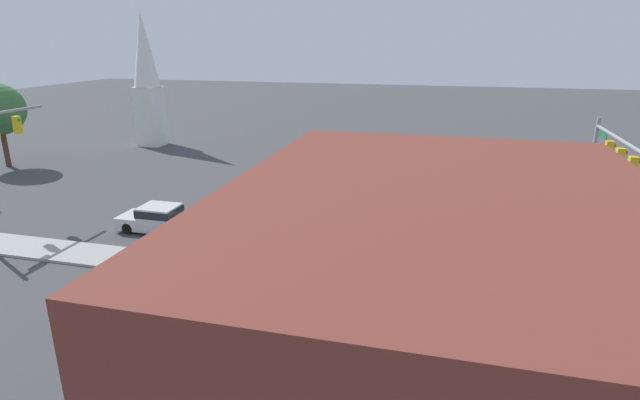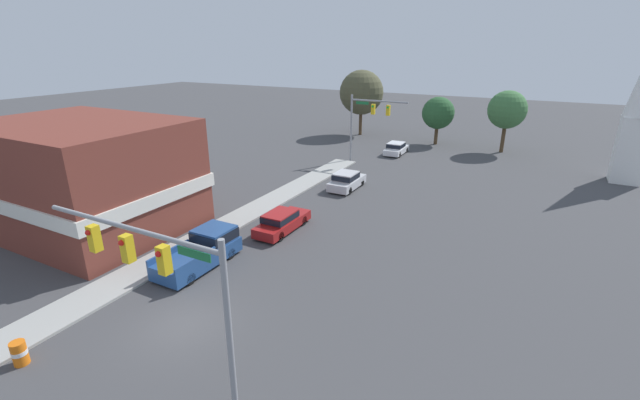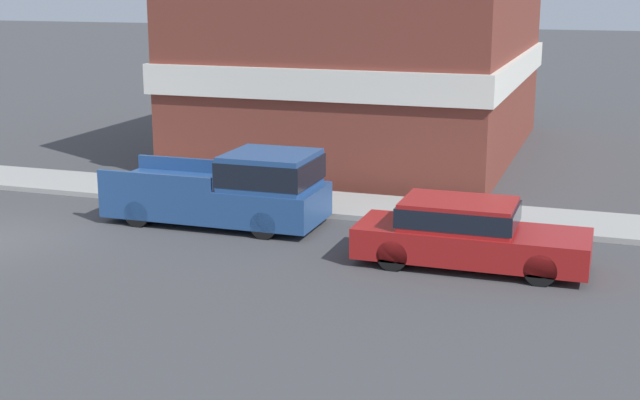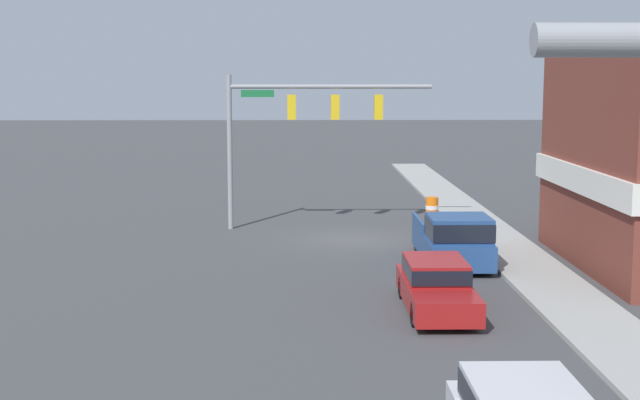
{
  "view_description": "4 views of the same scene",
  "coord_description": "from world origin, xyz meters",
  "px_view_note": "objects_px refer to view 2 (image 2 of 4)",
  "views": [
    {
      "loc": [
        -25.68,
        5.47,
        10.72
      ],
      "look_at": [
        -1.1,
        11.8,
        2.51
      ],
      "focal_mm": 28.0,
      "sensor_mm": 36.0,
      "label": 1
    },
    {
      "loc": [
        13.32,
        -11.64,
        12.16
      ],
      "look_at": [
        1.07,
        11.29,
        2.66
      ],
      "focal_mm": 24.0,
      "sensor_mm": 36.0,
      "label": 2
    },
    {
      "loc": [
        16.39,
        13.84,
        5.91
      ],
      "look_at": [
        -0.04,
        8.28,
        1.63
      ],
      "focal_mm": 50.0,
      "sensor_mm": 36.0,
      "label": 3
    },
    {
      "loc": [
        1.92,
        35.19,
        6.48
      ],
      "look_at": [
        1.48,
        9.57,
        2.93
      ],
      "focal_mm": 50.0,
      "sensor_mm": 36.0,
      "label": 4
    }
  ],
  "objects_px": {
    "car_second_ahead": "(347,180)",
    "car_distant": "(396,148)",
    "pickup_truck_parked": "(204,249)",
    "construction_barrel": "(19,353)",
    "car_lead": "(282,221)"
  },
  "relations": [
    {
      "from": "car_lead",
      "to": "car_second_ahead",
      "type": "bearing_deg",
      "value": 89.52
    },
    {
      "from": "car_second_ahead",
      "to": "construction_barrel",
      "type": "height_order",
      "value": "car_second_ahead"
    },
    {
      "from": "construction_barrel",
      "to": "car_lead",
      "type": "bearing_deg",
      "value": 82.32
    },
    {
      "from": "car_distant",
      "to": "pickup_truck_parked",
      "type": "xyz_separation_m",
      "value": [
        -1.36,
        -30.76,
        0.18
      ]
    },
    {
      "from": "construction_barrel",
      "to": "car_second_ahead",
      "type": "bearing_deg",
      "value": 85.15
    },
    {
      "from": "car_second_ahead",
      "to": "car_distant",
      "type": "height_order",
      "value": "car_second_ahead"
    },
    {
      "from": "car_lead",
      "to": "construction_barrel",
      "type": "distance_m",
      "value": 16.11
    },
    {
      "from": "construction_barrel",
      "to": "car_distant",
      "type": "bearing_deg",
      "value": 87.16
    },
    {
      "from": "pickup_truck_parked",
      "to": "car_lead",
      "type": "bearing_deg",
      "value": 76.03
    },
    {
      "from": "car_second_ahead",
      "to": "pickup_truck_parked",
      "type": "bearing_deg",
      "value": -95.49
    },
    {
      "from": "pickup_truck_parked",
      "to": "construction_barrel",
      "type": "xyz_separation_m",
      "value": [
        -0.66,
        -9.97,
        -0.4
      ]
    },
    {
      "from": "car_lead",
      "to": "car_distant",
      "type": "bearing_deg",
      "value": 90.31
    },
    {
      "from": "car_second_ahead",
      "to": "car_distant",
      "type": "xyz_separation_m",
      "value": [
        -0.22,
        14.33,
        -0.06
      ]
    },
    {
      "from": "car_lead",
      "to": "car_second_ahead",
      "type": "xyz_separation_m",
      "value": [
        0.09,
        10.44,
        0.06
      ]
    },
    {
      "from": "pickup_truck_parked",
      "to": "construction_barrel",
      "type": "relative_size",
      "value": 5.26
    }
  ]
}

